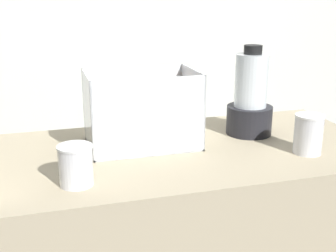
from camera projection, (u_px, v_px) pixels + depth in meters
The scene contains 5 objects.
back_wall_unit at pixel (121, 19), 2.00m from camera, with size 2.60×0.24×2.50m.
carrot_display_bin at pixel (141, 121), 1.43m from camera, with size 0.35×0.23×0.24m.
blender_pitcher at pixel (250, 100), 1.53m from camera, with size 0.16×0.16×0.31m.
juice_cup_orange_middle at pixel (76, 168), 1.14m from camera, with size 0.09×0.09×0.11m.
juice_cup_carrot_right at pixel (308, 136), 1.36m from camera, with size 0.09×0.09×0.12m.
Camera 1 is at (-0.37, -1.26, 1.39)m, focal length 46.77 mm.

